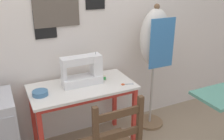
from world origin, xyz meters
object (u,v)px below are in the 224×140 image
(thread_spool_near_machine, at_px, (104,78))
(scissors, at_px, (125,84))
(dress_form, at_px, (155,43))
(sewing_machine, at_px, (84,71))
(fabric_bowl, at_px, (40,93))

(thread_spool_near_machine, bearing_deg, scissors, -55.38)
(thread_spool_near_machine, height_order, dress_form, dress_form)
(dress_form, bearing_deg, thread_spool_near_machine, -178.08)
(sewing_machine, bearing_deg, scissors, -29.04)
(fabric_bowl, relative_size, thread_spool_near_machine, 3.41)
(sewing_machine, xyz_separation_m, thread_spool_near_machine, (0.22, 0.00, -0.11))
(scissors, bearing_deg, fabric_bowl, 170.54)
(fabric_bowl, xyz_separation_m, dress_form, (1.26, 0.09, 0.28))
(fabric_bowl, bearing_deg, thread_spool_near_machine, 5.77)
(sewing_machine, relative_size, fabric_bowl, 2.90)
(fabric_bowl, bearing_deg, sewing_machine, 8.27)
(fabric_bowl, distance_m, scissors, 0.80)
(sewing_machine, xyz_separation_m, dress_form, (0.82, 0.02, 0.17))
(sewing_machine, distance_m, thread_spool_near_machine, 0.24)
(thread_spool_near_machine, bearing_deg, dress_form, 1.92)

